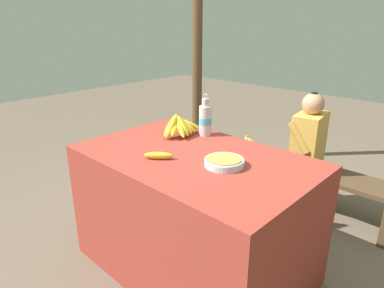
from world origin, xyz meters
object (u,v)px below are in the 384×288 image
Objects in this scene: banana_bunch_ripe at (180,125)px; seated_vendor at (302,145)px; loose_banana_front at (159,156)px; support_post_near at (197,57)px; wooden_bench at (292,168)px; water_bottle at (205,120)px; banana_bunch_green at (249,143)px; serving_bowl at (224,162)px.

banana_bunch_ripe is 0.32× the size of seated_vendor.
loose_banana_front is 0.07× the size of support_post_near.
wooden_bench is (0.15, 1.39, -0.48)m from loose_banana_front.
water_bottle is 0.96m from seated_vendor.
loose_banana_front reaches higher than banana_bunch_green.
serving_bowl is at bearing -20.51° from banana_bunch_ripe.
seated_vendor is 0.56m from banana_bunch_green.
serving_bowl is 0.38m from loose_banana_front.
wooden_bench is 5.88× the size of banana_bunch_green.
banana_bunch_ripe reaches higher than banana_bunch_green.
water_bottle is 0.16× the size of wooden_bench.
seated_vendor reaches higher than banana_bunch_green.
seated_vendor is 3.33× the size of banana_bunch_green.
banana_bunch_ripe is 0.58m from serving_bowl.
water_bottle is 1.08m from wooden_bench.
serving_bowl is 1.19m from seated_vendor.
wooden_bench is at bearing 74.31° from water_bottle.
wooden_bench is at bearing -33.86° from seated_vendor.
seated_vendor is at bearing 94.86° from serving_bowl.
banana_bunch_ripe reaches higher than wooden_bench.
banana_bunch_ripe reaches higher than serving_bowl.
water_bottle is 0.94× the size of banana_bunch_green.
loose_banana_front is 1.99m from support_post_near.
wooden_bench is (-0.18, 1.21, -0.48)m from serving_bowl.
support_post_near is (-1.48, 1.40, 0.36)m from serving_bowl.
loose_banana_front is (0.21, -0.38, -0.05)m from banana_bunch_ripe.
support_post_near is (-0.84, 0.19, 0.72)m from banana_bunch_green.
seated_vendor is (0.23, 1.35, -0.23)m from loose_banana_front.
banana_bunch_ripe is 0.18× the size of wooden_bench.
banana_bunch_ripe is 1.14× the size of water_bottle.
seated_vendor reaches higher than banana_bunch_ripe.
support_post_near is at bearing 167.26° from banana_bunch_green.
support_post_near is at bearing 128.25° from banana_bunch_ripe.
wooden_bench is at bearing 83.83° from loose_banana_front.
banana_bunch_green is at bearing 102.60° from loose_banana_front.
serving_bowl is 1.38× the size of loose_banana_front.
serving_bowl is 2.07m from support_post_near.
loose_banana_front is (0.10, -0.51, -0.09)m from water_bottle.
wooden_bench is (0.25, 0.88, -0.57)m from water_bottle.
serving_bowl is at bearing 28.87° from loose_banana_front.
serving_bowl reaches higher than banana_bunch_green.
water_bottle is at bearing 100.70° from loose_banana_front.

